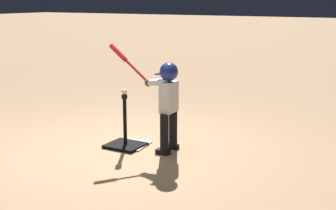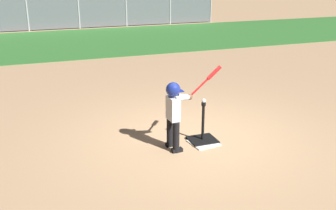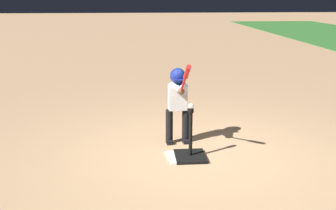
{
  "view_description": "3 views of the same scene",
  "coord_description": "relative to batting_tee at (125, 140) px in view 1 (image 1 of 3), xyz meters",
  "views": [
    {
      "loc": [
        -3.41,
        4.68,
        1.93
      ],
      "look_at": [
        -0.43,
        -0.5,
        0.56
      ],
      "focal_mm": 50.0,
      "sensor_mm": 36.0,
      "label": 1
    },
    {
      "loc": [
        -2.68,
        -5.87,
        2.85
      ],
      "look_at": [
        -0.52,
        0.02,
        0.67
      ],
      "focal_mm": 42.0,
      "sensor_mm": 36.0,
      "label": 2
    },
    {
      "loc": [
        5.06,
        -0.91,
        2.19
      ],
      "look_at": [
        -0.52,
        -0.45,
        0.61
      ],
      "focal_mm": 42.0,
      "sensor_mm": 36.0,
      "label": 3
    }
  ],
  "objects": [
    {
      "name": "baseball",
      "position": [
        -0.0,
        0.0,
        0.66
      ],
      "size": [
        0.07,
        0.07,
        0.07
      ],
      "primitive_type": "sphere",
      "color": "white",
      "rests_on": "batting_tee"
    },
    {
      "name": "ground_plane",
      "position": [
        -0.05,
        0.18,
        -0.09
      ],
      "size": [
        90.0,
        90.0,
        0.0
      ],
      "primitive_type": "plane",
      "color": "tan"
    },
    {
      "name": "home_plate",
      "position": [
        -0.02,
        -0.09,
        -0.08
      ],
      "size": [
        0.5,
        0.5,
        0.02
      ],
      "primitive_type": "cube",
      "rotation": [
        0.0,
        0.0,
        0.13
      ],
      "color": "white",
      "rests_on": "ground_plane"
    },
    {
      "name": "batting_tee",
      "position": [
        0.0,
        0.0,
        0.0
      ],
      "size": [
        0.47,
        0.42,
        0.71
      ],
      "color": "black",
      "rests_on": "ground_plane"
    },
    {
      "name": "batter_child",
      "position": [
        -0.56,
        -0.12,
        0.65
      ],
      "size": [
        0.99,
        0.37,
        1.35
      ],
      "color": "black",
      "rests_on": "ground_plane"
    }
  ]
}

